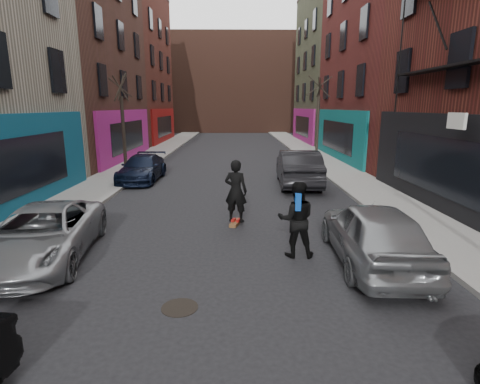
{
  "coord_description": "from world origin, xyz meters",
  "views": [
    {
      "loc": [
        0.16,
        -3.62,
        3.73
      ],
      "look_at": [
        0.28,
        5.69,
        1.6
      ],
      "focal_mm": 28.0,
      "sensor_mm": 36.0,
      "label": 1
    }
  ],
  "objects_px": {
    "manhole": "(180,307)",
    "skateboarder": "(236,191)",
    "tree_right_far": "(318,109)",
    "pedestrian": "(296,219)",
    "parked_left_far": "(42,234)",
    "parked_right_end": "(298,168)",
    "skateboard": "(236,223)",
    "parked_left_end": "(142,168)",
    "tree_left_far": "(122,113)",
    "parked_right_far": "(373,233)"
  },
  "relations": [
    {
      "from": "parked_left_far",
      "to": "pedestrian",
      "type": "height_order",
      "value": "pedestrian"
    },
    {
      "from": "tree_right_far",
      "to": "parked_left_end",
      "type": "xyz_separation_m",
      "value": [
        -10.8,
        -8.63,
        -2.88
      ]
    },
    {
      "from": "tree_left_far",
      "to": "tree_right_far",
      "type": "xyz_separation_m",
      "value": [
        12.4,
        6.0,
        0.15
      ]
    },
    {
      "from": "parked_left_far",
      "to": "manhole",
      "type": "bearing_deg",
      "value": -39.55
    },
    {
      "from": "parked_left_far",
      "to": "parked_left_end",
      "type": "bearing_deg",
      "value": 83.08
    },
    {
      "from": "skateboarder",
      "to": "parked_left_far",
      "type": "bearing_deg",
      "value": 47.26
    },
    {
      "from": "parked_right_end",
      "to": "parked_left_far",
      "type": "bearing_deg",
      "value": 51.82
    },
    {
      "from": "skateboarder",
      "to": "parked_right_end",
      "type": "bearing_deg",
      "value": -98.93
    },
    {
      "from": "tree_left_far",
      "to": "parked_left_far",
      "type": "bearing_deg",
      "value": -82.88
    },
    {
      "from": "tree_left_far",
      "to": "skateboarder",
      "type": "xyz_separation_m",
      "value": [
        6.38,
        -10.02,
        -2.27
      ]
    },
    {
      "from": "pedestrian",
      "to": "manhole",
      "type": "relative_size",
      "value": 2.77
    },
    {
      "from": "parked_right_far",
      "to": "pedestrian",
      "type": "bearing_deg",
      "value": -12.34
    },
    {
      "from": "parked_left_far",
      "to": "parked_right_end",
      "type": "bearing_deg",
      "value": 42.13
    },
    {
      "from": "parked_right_far",
      "to": "parked_right_end",
      "type": "height_order",
      "value": "parked_right_end"
    },
    {
      "from": "parked_right_far",
      "to": "tree_right_far",
      "type": "bearing_deg",
      "value": -95.5
    },
    {
      "from": "manhole",
      "to": "tree_right_far",
      "type": "bearing_deg",
      "value": 71.46
    },
    {
      "from": "parked_right_far",
      "to": "pedestrian",
      "type": "xyz_separation_m",
      "value": [
        -1.79,
        0.48,
        0.21
      ]
    },
    {
      "from": "skateboard",
      "to": "manhole",
      "type": "height_order",
      "value": "skateboard"
    },
    {
      "from": "skateboard",
      "to": "skateboarder",
      "type": "distance_m",
      "value": 1.06
    },
    {
      "from": "tree_left_far",
      "to": "parked_right_far",
      "type": "distance_m",
      "value": 16.52
    },
    {
      "from": "parked_right_end",
      "to": "skateboarder",
      "type": "height_order",
      "value": "skateboarder"
    },
    {
      "from": "parked_left_far",
      "to": "parked_right_end",
      "type": "height_order",
      "value": "parked_right_end"
    },
    {
      "from": "parked_left_far",
      "to": "parked_left_end",
      "type": "distance_m",
      "value": 10.18
    },
    {
      "from": "skateboarder",
      "to": "manhole",
      "type": "distance_m",
      "value": 5.38
    },
    {
      "from": "parked_left_far",
      "to": "skateboard",
      "type": "distance_m",
      "value": 5.57
    },
    {
      "from": "parked_left_far",
      "to": "parked_right_far",
      "type": "distance_m",
      "value": 8.09
    },
    {
      "from": "tree_right_far",
      "to": "parked_right_far",
      "type": "height_order",
      "value": "tree_right_far"
    },
    {
      "from": "tree_left_far",
      "to": "parked_right_far",
      "type": "relative_size",
      "value": 1.44
    },
    {
      "from": "parked_right_far",
      "to": "skateboard",
      "type": "xyz_separation_m",
      "value": [
        -3.3,
        3.11,
        -0.72
      ]
    },
    {
      "from": "tree_left_far",
      "to": "skateboard",
      "type": "relative_size",
      "value": 8.12
    },
    {
      "from": "parked_right_end",
      "to": "skateboarder",
      "type": "xyz_separation_m",
      "value": [
        -3.02,
        -6.2,
        0.25
      ]
    },
    {
      "from": "parked_right_far",
      "to": "parked_right_end",
      "type": "relative_size",
      "value": 0.87
    },
    {
      "from": "skateboard",
      "to": "skateboarder",
      "type": "height_order",
      "value": "skateboarder"
    },
    {
      "from": "skateboarder",
      "to": "pedestrian",
      "type": "bearing_deg",
      "value": 136.91
    },
    {
      "from": "parked_right_end",
      "to": "skateboarder",
      "type": "bearing_deg",
      "value": 66.82
    },
    {
      "from": "tree_right_far",
      "to": "pedestrian",
      "type": "relative_size",
      "value": 3.51
    },
    {
      "from": "parked_right_end",
      "to": "manhole",
      "type": "xyz_separation_m",
      "value": [
        -4.1,
        -11.36,
        -0.85
      ]
    },
    {
      "from": "manhole",
      "to": "pedestrian",
      "type": "bearing_deg",
      "value": 44.17
    },
    {
      "from": "tree_left_far",
      "to": "skateboarder",
      "type": "bearing_deg",
      "value": -57.52
    },
    {
      "from": "parked_left_far",
      "to": "parked_right_end",
      "type": "xyz_separation_m",
      "value": [
        7.8,
        8.99,
        0.19
      ]
    },
    {
      "from": "pedestrian",
      "to": "parked_right_end",
      "type": "bearing_deg",
      "value": -96.3
    },
    {
      "from": "parked_left_end",
      "to": "tree_right_far",
      "type": "bearing_deg",
      "value": 39.93
    },
    {
      "from": "parked_left_far",
      "to": "parked_left_end",
      "type": "xyz_separation_m",
      "value": [
        0.0,
        10.18,
        -0.01
      ]
    },
    {
      "from": "skateboarder",
      "to": "parked_left_end",
      "type": "bearing_deg",
      "value": -40.08
    },
    {
      "from": "manhole",
      "to": "skateboarder",
      "type": "bearing_deg",
      "value": 78.15
    },
    {
      "from": "parked_right_far",
      "to": "parked_left_far",
      "type": "bearing_deg",
      "value": 0.3
    },
    {
      "from": "tree_right_far",
      "to": "parked_right_end",
      "type": "relative_size",
      "value": 1.31
    },
    {
      "from": "skateboard",
      "to": "skateboarder",
      "type": "xyz_separation_m",
      "value": [
        0.0,
        0.0,
        1.06
      ]
    },
    {
      "from": "parked_right_end",
      "to": "parked_left_end",
      "type": "bearing_deg",
      "value": -5.88
    },
    {
      "from": "skateboarder",
      "to": "tree_left_far",
      "type": "bearing_deg",
      "value": -40.49
    }
  ]
}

